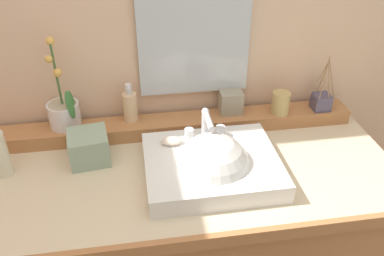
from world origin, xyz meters
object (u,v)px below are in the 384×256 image
(potted_plant, at_px, (64,111))
(soap_dispenser, at_px, (130,106))
(sink_basin, at_px, (212,168))
(trinket_box, at_px, (231,102))
(tissue_box, at_px, (89,147))
(soap_bar, at_px, (172,141))
(reed_diffuser, at_px, (321,101))
(tumbler_cup, at_px, (281,103))

(potted_plant, xyz_separation_m, soap_dispenser, (0.24, 0.00, -0.00))
(sink_basin, relative_size, potted_plant, 1.29)
(trinket_box, height_order, tissue_box, trinket_box)
(sink_basin, bearing_deg, soap_dispenser, 129.43)
(soap_bar, bearing_deg, reed_diffuser, 15.09)
(reed_diffuser, xyz_separation_m, tissue_box, (-0.88, -0.12, -0.04))
(tumbler_cup, height_order, reed_diffuser, reed_diffuser)
(soap_dispenser, height_order, trinket_box, soap_dispenser)
(trinket_box, bearing_deg, potted_plant, -179.22)
(trinket_box, relative_size, tissue_box, 0.67)
(sink_basin, relative_size, trinket_box, 4.96)
(potted_plant, bearing_deg, soap_dispenser, 0.31)
(soap_dispenser, distance_m, trinket_box, 0.38)
(soap_bar, height_order, potted_plant, potted_plant)
(potted_plant, height_order, trinket_box, potted_plant)
(soap_bar, distance_m, tumbler_cup, 0.46)
(tumbler_cup, xyz_separation_m, reed_diffuser, (0.17, 0.01, -0.01))
(reed_diffuser, height_order, trinket_box, reed_diffuser)
(soap_bar, distance_m, potted_plant, 0.42)
(potted_plant, height_order, tissue_box, potted_plant)
(potted_plant, distance_m, reed_diffuser, 0.97)
(potted_plant, bearing_deg, tissue_box, -59.87)
(tumbler_cup, bearing_deg, soap_bar, -160.31)
(soap_bar, distance_m, tissue_box, 0.28)
(soap_bar, xyz_separation_m, trinket_box, (0.25, 0.19, 0.02))
(soap_bar, xyz_separation_m, tissue_box, (-0.28, 0.04, -0.02))
(reed_diffuser, bearing_deg, sink_basin, -150.76)
(sink_basin, xyz_separation_m, tissue_box, (-0.40, 0.15, 0.02))
(soap_bar, height_order, soap_dispenser, soap_dispenser)
(potted_plant, height_order, soap_dispenser, potted_plant)
(trinket_box, bearing_deg, tumbler_cup, -10.43)
(sink_basin, bearing_deg, trinket_box, 66.47)
(soap_dispenser, bearing_deg, reed_diffuser, -2.50)
(soap_bar, xyz_separation_m, potted_plant, (-0.37, 0.19, 0.04))
(sink_basin, distance_m, tissue_box, 0.43)
(sink_basin, xyz_separation_m, trinket_box, (0.13, 0.30, 0.07))
(reed_diffuser, relative_size, tissue_box, 1.70)
(trinket_box, bearing_deg, tissue_box, -163.43)
(soap_dispenser, xyz_separation_m, trinket_box, (0.38, -0.00, -0.02))
(soap_dispenser, distance_m, tissue_box, 0.22)
(soap_dispenser, bearing_deg, soap_bar, -56.18)
(soap_bar, xyz_separation_m, soap_dispenser, (-0.13, 0.19, 0.04))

